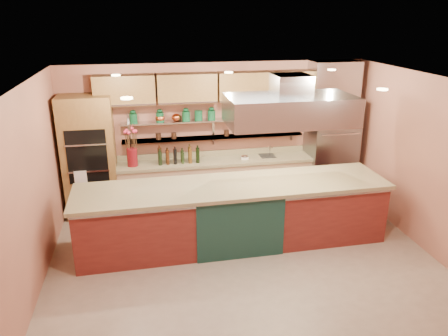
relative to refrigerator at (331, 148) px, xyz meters
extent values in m
cube|color=gray|center=(-2.35, -2.14, -1.06)|extent=(6.00, 5.00, 0.02)
cube|color=black|center=(-2.35, -2.14, 1.75)|extent=(6.00, 5.00, 0.02)
cube|color=#AA6850|center=(-2.35, 0.36, 0.35)|extent=(6.00, 0.04, 2.80)
cube|color=#AA6850|center=(-2.35, -4.64, 0.35)|extent=(6.00, 0.04, 2.80)
cube|color=#AA6850|center=(-5.35, -2.14, 0.35)|extent=(0.04, 5.00, 2.80)
cube|color=#AA6850|center=(0.65, -2.14, 0.35)|extent=(0.04, 5.00, 2.80)
cube|color=brown|center=(-4.80, 0.04, 0.10)|extent=(0.95, 0.64, 2.30)
cube|color=slate|center=(0.00, 0.00, 0.00)|extent=(0.95, 0.72, 2.10)
cube|color=tan|center=(-2.40, 0.06, -0.58)|extent=(3.84, 0.64, 0.93)
cube|color=#A5A8AC|center=(-2.40, 0.23, 0.30)|extent=(3.60, 0.26, 0.03)
cube|color=#A5A8AC|center=(-2.40, 0.23, 0.65)|extent=(3.60, 0.26, 0.03)
cube|color=brown|center=(-2.35, 0.18, 1.30)|extent=(4.60, 0.36, 0.55)
cube|color=#A5A8AC|center=(-1.50, -1.59, 1.20)|extent=(2.00, 1.00, 0.45)
cube|color=#FFE5A5|center=(-2.35, -1.94, 1.72)|extent=(4.00, 2.80, 0.02)
cube|color=maroon|center=(-2.40, -1.59, -0.52)|extent=(5.05, 1.17, 1.05)
cylinder|color=maroon|center=(-4.02, 0.01, 0.05)|extent=(0.23, 0.23, 0.35)
cube|color=black|center=(-3.14, 0.01, 0.02)|extent=(0.88, 0.40, 0.27)
cube|color=silver|center=(-1.83, 0.01, -0.08)|extent=(0.17, 0.14, 0.08)
cylinder|color=silver|center=(-1.27, 0.11, -0.01)|extent=(0.04, 0.04, 0.22)
ellipsoid|color=#D96032|center=(-3.14, 0.23, 0.74)|extent=(0.21, 0.21, 0.14)
cylinder|color=#0F4826|center=(-2.71, 0.23, 0.76)|extent=(0.15, 0.15, 0.18)
camera|label=1|loc=(-3.80, -8.04, 2.65)|focal=35.00mm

